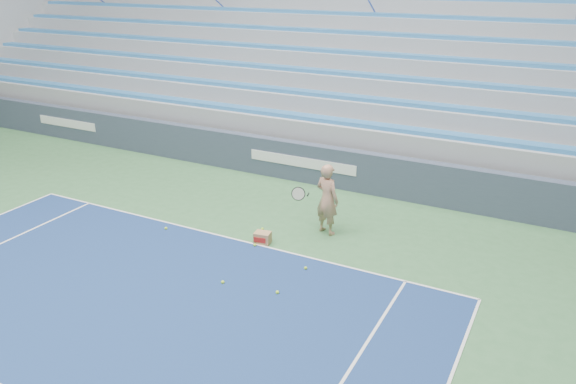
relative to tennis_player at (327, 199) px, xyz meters
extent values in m
cube|color=white|center=(-1.89, -1.26, -0.80)|extent=(10.97, 0.05, 0.00)
cube|color=#374154|center=(-1.89, 2.74, -0.27)|extent=(30.00, 0.30, 1.10)
cube|color=white|center=(-10.89, 2.58, -0.22)|extent=(2.60, 0.02, 0.28)
cube|color=white|center=(-1.89, 2.58, -0.22)|extent=(3.20, 0.02, 0.28)
cube|color=#92959A|center=(-1.89, 7.29, -0.27)|extent=(30.00, 8.50, 1.10)
cube|color=#92959A|center=(-1.89, 7.29, 0.53)|extent=(30.00, 8.50, 0.50)
cube|color=#3276B7|center=(-1.89, 3.41, 0.84)|extent=(29.60, 0.42, 0.11)
cube|color=#92959A|center=(-1.89, 7.71, 1.03)|extent=(30.00, 7.65, 0.50)
cube|color=#3276B7|center=(-1.89, 4.26, 1.34)|extent=(29.60, 0.42, 0.11)
cube|color=#92959A|center=(-1.89, 8.14, 1.53)|extent=(30.00, 6.80, 0.50)
cube|color=#3276B7|center=(-1.89, 5.11, 1.84)|extent=(29.60, 0.42, 0.11)
cube|color=#92959A|center=(-1.89, 8.56, 2.03)|extent=(30.00, 5.95, 0.50)
cube|color=#3276B7|center=(-1.89, 5.96, 2.34)|extent=(29.60, 0.42, 0.11)
cube|color=#92959A|center=(-1.89, 8.99, 2.53)|extent=(30.00, 5.10, 0.50)
cube|color=#3276B7|center=(-1.89, 6.81, 2.84)|extent=(29.60, 0.42, 0.11)
cube|color=#92959A|center=(-1.89, 9.41, 3.03)|extent=(30.00, 4.25, 0.50)
cube|color=#3276B7|center=(-1.89, 7.66, 3.34)|extent=(29.60, 0.42, 0.11)
cube|color=#92959A|center=(-1.89, 9.84, 3.53)|extent=(30.00, 3.40, 0.50)
cube|color=#92959A|center=(-17.04, 7.29, 2.23)|extent=(0.30, 8.80, 6.10)
cube|color=#92959A|center=(-1.89, 11.84, 2.83)|extent=(31.00, 0.40, 7.30)
cylinder|color=#2D499E|center=(-1.89, 7.29, 3.78)|extent=(0.05, 8.53, 5.04)
imported|color=tan|center=(0.00, 0.01, 0.00)|extent=(0.68, 0.55, 1.63)
cylinder|color=black|center=(-0.35, -0.24, 0.13)|extent=(0.12, 0.27, 0.08)
cylinder|color=beige|center=(-0.45, -0.52, 0.23)|extent=(0.29, 0.16, 0.28)
torus|color=black|center=(-0.45, -0.52, 0.23)|extent=(0.31, 0.18, 0.30)
cube|color=#A57E50|center=(-1.01, -1.12, -0.69)|extent=(0.38, 0.31, 0.26)
cube|color=#B21E19|center=(-1.01, -1.25, -0.69)|extent=(0.27, 0.05, 0.12)
sphere|color=#B6F031|center=(0.33, -1.73, -0.78)|extent=(0.07, 0.07, 0.07)
sphere|color=#B6F031|center=(0.26, -2.77, -0.78)|extent=(0.07, 0.07, 0.07)
sphere|color=#B6F031|center=(-0.83, -2.93, -0.78)|extent=(0.07, 0.07, 0.07)
sphere|color=#B6F031|center=(-1.08, -1.34, -0.78)|extent=(0.07, 0.07, 0.07)
sphere|color=#B6F031|center=(-3.30, -1.56, -0.78)|extent=(0.07, 0.07, 0.07)
sphere|color=#B6F031|center=(-1.33, -0.57, -0.78)|extent=(0.07, 0.07, 0.07)
camera|label=1|loc=(4.53, -10.53, 4.74)|focal=35.00mm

